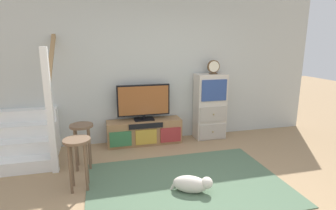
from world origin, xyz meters
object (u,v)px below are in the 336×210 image
object	(u,v)px
bar_stool_far	(82,136)
dog	(192,184)
television	(144,101)
desk_clock	(213,67)
side_cabinet	(210,107)
bar_stool_near	(78,152)
media_console	(144,132)

from	to	relation	value
bar_stool_far	dog	world-z (taller)	bar_stool_far
television	desk_clock	distance (m)	1.46
dog	television	bearing A→B (deg)	99.43
side_cabinet	dog	world-z (taller)	side_cabinet
desk_clock	bar_stool_near	distance (m)	2.90
bar_stool_far	television	bearing A→B (deg)	36.50
desk_clock	dog	distance (m)	2.44
media_console	bar_stool_near	world-z (taller)	bar_stool_near
dog	side_cabinet	bearing A→B (deg)	61.52
bar_stool_far	dog	distance (m)	1.77
dog	bar_stool_far	bearing A→B (deg)	141.96
television	side_cabinet	distance (m)	1.31
dog	desk_clock	bearing A→B (deg)	60.45
side_cabinet	dog	size ratio (longest dim) A/B	2.52
television	dog	bearing A→B (deg)	-80.57
media_console	bar_stool_near	bearing A→B (deg)	-128.17
side_cabinet	bar_stool_far	xyz separation A→B (m)	(-2.35, -0.76, -0.12)
television	dog	size ratio (longest dim) A/B	1.92
side_cabinet	desk_clock	bearing A→B (deg)	-22.59
desk_clock	bar_stool_far	world-z (taller)	desk_clock
media_console	television	distance (m)	0.58
media_console	television	xyz separation A→B (m)	(0.00, 0.02, 0.57)
bar_stool_near	side_cabinet	bearing A→B (deg)	30.13
bar_stool_far	dog	size ratio (longest dim) A/B	1.35
bar_stool_far	bar_stool_near	bearing A→B (deg)	-91.96
bar_stool_near	dog	world-z (taller)	bar_stool_near
media_console	desk_clock	size ratio (longest dim) A/B	5.23
media_console	bar_stool_near	xyz separation A→B (m)	(-1.07, -1.36, 0.28)
media_console	television	size ratio (longest dim) A/B	1.42
bar_stool_near	bar_stool_far	size ratio (longest dim) A/B	1.00
side_cabinet	bar_stool_far	size ratio (longest dim) A/B	1.86
media_console	bar_stool_far	xyz separation A→B (m)	(-1.05, -0.75, 0.28)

